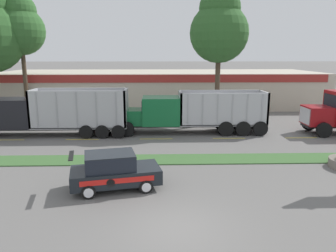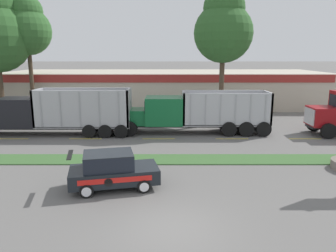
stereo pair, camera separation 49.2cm
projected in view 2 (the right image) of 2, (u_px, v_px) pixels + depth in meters
The scene contains 13 objects.
ground_plane at pixel (171, 228), 11.65m from camera, with size 600.00×600.00×0.00m, color slate.
grass_verge at pixel (169, 159), 19.24m from camera, with size 120.00×1.88×0.06m, color #3D6633.
centre_line_2 at pixel (11, 139), 24.04m from camera, with size 2.40×0.14×0.01m, color yellow.
centre_line_3 at pixel (84, 139), 24.06m from camera, with size 2.40×0.14×0.01m, color yellow.
centre_line_4 at pixel (158, 139), 24.07m from camera, with size 2.40×0.14×0.01m, color yellow.
centre_line_5 at pixel (231, 139), 24.08m from camera, with size 2.40×0.14×0.01m, color yellow.
centre_line_6 at pixel (304, 139), 24.10m from camera, with size 2.40×0.14×0.01m, color yellow.
dump_truck_lead at pixel (181, 114), 25.62m from camera, with size 11.95×2.70×3.36m.
dump_truck_far_right at pixel (39, 115), 25.09m from camera, with size 12.23×2.58×3.52m.
rally_car at pixel (111, 170), 15.04m from camera, with size 4.32×2.67×1.73m.
store_building_backdrop at pixel (164, 88), 40.57m from camera, with size 37.87×12.10×4.05m.
tree_behind_left at pixel (26, 27), 32.41m from camera, with size 4.70×4.70×11.87m.
tree_behind_right at pixel (222, 27), 27.55m from camera, with size 5.00×5.00×11.59m.
Camera 2 is at (-0.12, -10.60, 6.05)m, focal length 35.00 mm.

